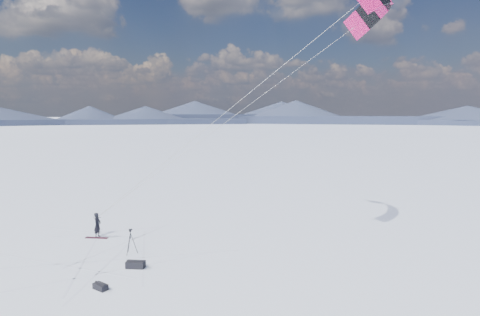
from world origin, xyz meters
The scene contains 9 objects.
ground centered at (0.00, 0.00, 0.00)m, with size 1800.00×1800.00×0.00m, color white.
horizon_hills centered at (0.00, 0.00, 3.56)m, with size 704.00×705.94×8.72m.
snow_tracks centered at (-0.56, -0.72, 0.00)m, with size 17.62×14.39×0.01m.
snowkiter centered at (-3.50, 2.67, 0.00)m, with size 0.59×0.39×1.63m, color black.
snowboard centered at (-3.42, 2.47, 0.02)m, with size 1.49×0.28×0.04m, color maroon.
tripod centered at (0.57, 1.17, 0.94)m, with size 0.71×0.64×1.47m.
gear_bag_a centered at (2.27, -0.44, 0.19)m, with size 1.06×0.75×0.43m.
gear_bag_b centered at (2.54, -3.19, 0.15)m, with size 0.78×0.47×0.34m.
power_kite centered at (12.69, 6.59, 13.77)m, with size 17.68×7.26×13.52m.
Camera 1 is at (16.01, -16.34, 8.06)m, focal length 30.00 mm.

